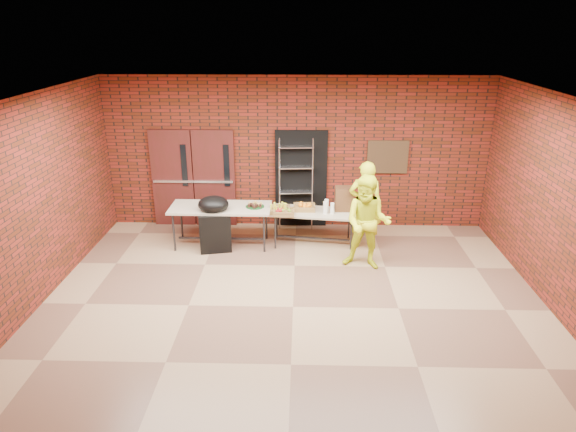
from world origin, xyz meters
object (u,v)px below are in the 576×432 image
Objects in this scene: table_left at (221,210)px; volunteer_man at (368,223)px; volunteer_woman at (365,206)px; wire_rack at (296,185)px; table_right at (313,214)px; coffee_dispenser at (344,199)px; covered_grill at (214,223)px.

volunteer_man reaches higher than table_left.
volunteer_man is (2.76, -0.92, 0.12)m from table_left.
volunteer_woman is at bearing -1.10° from table_left.
wire_rack is 1.70m from volunteer_woman.
table_left is 1.14× the size of volunteer_man.
volunteer_woman reaches higher than volunteer_man.
coffee_dispenser is at bearing 18.39° from table_right.
wire_rack is 0.98m from table_right.
coffee_dispenser is at bearing -2.50° from covered_grill.
coffee_dispenser is 0.49m from volunteer_woman.
volunteer_man reaches higher than covered_grill.
table_right is 1.01× the size of volunteer_man.
wire_rack reaches higher than table_right.
volunteer_woman is at bearing -3.23° from table_right.
volunteer_man is at bearing -40.15° from table_right.
wire_rack reaches higher than covered_grill.
table_right is at bearing -71.45° from wire_rack.
coffee_dispenser is (0.61, 0.12, 0.29)m from table_right.
table_left is 1.83m from table_right.
covered_grill is (-2.52, -0.44, -0.37)m from coffee_dispenser.
volunteer_man is at bearing -59.66° from wire_rack.
table_right is 0.99× the size of volunteer_woman.
table_right is at bearing 147.58° from volunteer_man.
volunteer_woman is (2.81, -0.07, 0.14)m from table_left.
table_left is at bearing 52.84° from covered_grill.
wire_rack reaches higher than volunteer_man.
wire_rack reaches higher than volunteer_woman.
table_left is at bearing -168.97° from table_right.
wire_rack is at bearing -24.66° from volunteer_woman.
table_right is 1.04m from volunteer_woman.
table_right is 1.60× the size of covered_grill.
table_right is at bearing 2.07° from volunteer_woman.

